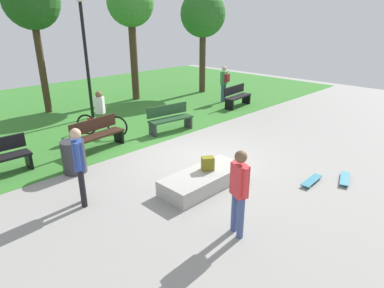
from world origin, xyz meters
The scene contains 18 objects.
ground_plane centered at (0.00, 0.00, 0.00)m, with size 28.00×28.00×0.00m, color gray.
grass_lawn centered at (0.00, 7.77, 0.00)m, with size 26.60×12.45×0.01m, color #387A2D.
concrete_ledge centered at (-1.13, -1.40, 0.18)m, with size 2.15×0.89×0.36m, color #A8A59E.
backpack_on_ledge centered at (-0.97, -1.36, 0.52)m, with size 0.28×0.20×0.32m, color olive.
skater_performing_trick centered at (-2.03, -3.05, 0.95)m, with size 0.31×0.41×1.63m.
skater_watching centered at (-3.49, -0.13, 0.98)m, with size 0.32×0.40×1.68m.
skateboard_by_ledge centered at (0.81, -3.11, 0.06)m, with size 0.81×0.24×0.08m.
skateboard_spare centered at (1.47, -3.63, 0.06)m, with size 0.82×0.45×0.08m.
park_bench_by_oak centered at (5.37, 2.66, 0.48)m, with size 1.64×0.65×0.91m.
park_bench_near_lamppost centered at (0.98, 2.18, 0.48)m, with size 1.65×0.68×0.91m.
park_bench_center_lawn centered at (-1.64, 2.46, 0.48)m, with size 1.65×0.66×0.91m.
tree_leaning_ash centered at (3.07, 7.02, 4.23)m, with size 2.07×2.07×5.38m.
tree_slender_maple centered at (-0.96, 7.65, 4.23)m, with size 2.10×2.10×5.35m.
tree_tall_oak centered at (6.57, 5.90, 3.82)m, with size 2.24×2.24×5.01m.
lamp_post centered at (-0.07, 5.61, 2.71)m, with size 0.28×0.28×4.49m.
trash_bin centered at (-2.89, 1.45, 0.42)m, with size 0.58×0.58×0.84m, color #333338.
pedestrian_with_backpack centered at (5.63, 3.62, 0.99)m, with size 0.43×0.38×1.65m.
cyclist_on_bicycle centered at (-0.88, 3.50, 0.63)m, with size 1.07×1.54×1.52m.
Camera 1 is at (-6.15, -6.00, 3.67)m, focal length 30.61 mm.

